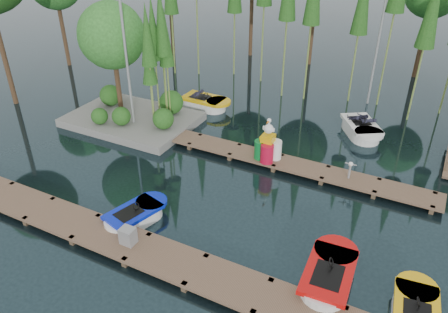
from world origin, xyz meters
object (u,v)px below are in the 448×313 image
at_px(boat_blue, 135,216).
at_px(utility_cabinet, 128,236).
at_px(island, 124,59).
at_px(boat_yellow_far, 204,103).
at_px(yellow_barrel, 266,148).
at_px(boat_red, 329,277).
at_px(drum_cluster, 268,148).

relative_size(boat_blue, utility_cabinet, 4.72).
relative_size(island, boat_blue, 2.54).
height_order(island, boat_yellow_far, island).
bearing_deg(yellow_barrel, island, 174.17).
bearing_deg(boat_red, utility_cabinet, -169.40).
height_order(boat_blue, boat_red, boat_red).
height_order(yellow_barrel, drum_cluster, drum_cluster).
bearing_deg(drum_cluster, boat_red, -52.13).
distance_m(yellow_barrel, drum_cluster, 0.23).
relative_size(boat_red, utility_cabinet, 5.31).
bearing_deg(utility_cabinet, island, 127.52).
xyz_separation_m(boat_red, yellow_barrel, (-4.29, 5.49, 0.47)).
height_order(boat_blue, utility_cabinet, utility_cabinet).
bearing_deg(island, boat_yellow_far, 49.25).
distance_m(boat_red, drum_cluster, 6.78).
relative_size(boat_red, boat_yellow_far, 1.03).
height_order(boat_blue, drum_cluster, drum_cluster).
bearing_deg(drum_cluster, yellow_barrel, 132.89).
xyz_separation_m(boat_blue, drum_cluster, (2.61, 5.61, 0.61)).
bearing_deg(drum_cluster, boat_yellow_far, 143.27).
xyz_separation_m(boat_blue, boat_red, (6.76, 0.27, 0.04)).
distance_m(boat_red, boat_yellow_far, 13.24).
distance_m(boat_blue, utility_cabinet, 1.47).
bearing_deg(boat_blue, boat_red, 17.43).
distance_m(island, boat_yellow_far, 4.91).
relative_size(boat_yellow_far, drum_cluster, 1.55).
bearing_deg(boat_red, boat_yellow_far, 132.04).
bearing_deg(drum_cluster, island, 173.20).
height_order(boat_yellow_far, yellow_barrel, boat_yellow_far).
xyz_separation_m(boat_red, utility_cabinet, (-6.05, -1.51, 0.30)).
distance_m(boat_red, utility_cabinet, 6.24).
bearing_deg(yellow_barrel, boat_blue, -113.20).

